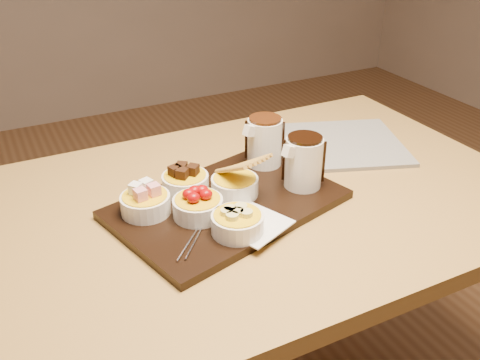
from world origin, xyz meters
name	(u,v)px	position (x,y,z in m)	size (l,w,h in m)	color
dining_table	(258,232)	(0.00, 0.00, 0.65)	(1.20, 0.80, 0.75)	#A57E3D
serving_board	(227,204)	(-0.09, -0.02, 0.76)	(0.46, 0.30, 0.02)	black
napkin	(253,224)	(-0.08, -0.12, 0.77)	(0.12, 0.12, 0.00)	white
bowl_marshmallows	(146,204)	(-0.25, 0.01, 0.79)	(0.10, 0.10, 0.04)	white
bowl_cake	(185,183)	(-0.15, 0.06, 0.79)	(0.10, 0.10, 0.04)	white
bowl_strawberries	(198,208)	(-0.16, -0.05, 0.79)	(0.10, 0.10, 0.04)	white
bowl_biscotti	(235,186)	(-0.06, 0.00, 0.79)	(0.10, 0.10, 0.04)	white
bowl_bananas	(237,224)	(-0.12, -0.13, 0.79)	(0.10, 0.10, 0.04)	white
pitcher_dark_chocolate	(304,163)	(0.09, -0.04, 0.82)	(0.08, 0.08, 0.11)	silver
pitcher_milk_chocolate	(265,142)	(0.07, 0.09, 0.82)	(0.08, 0.08, 0.11)	silver
fondue_skewers	(202,221)	(-0.16, -0.07, 0.77)	(0.26, 0.03, 0.01)	silver
newspaper	(332,145)	(0.29, 0.13, 0.76)	(0.35, 0.28, 0.01)	beige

